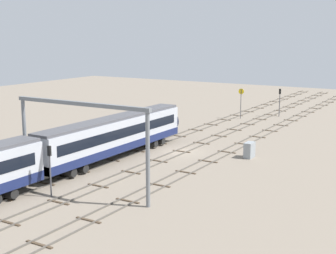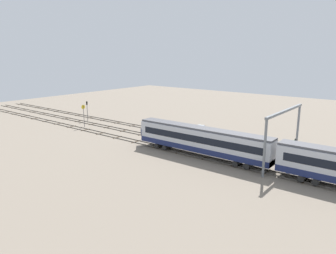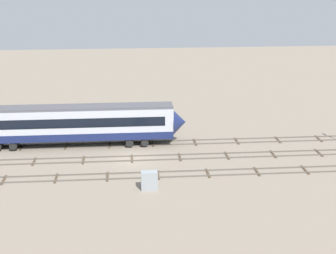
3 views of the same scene
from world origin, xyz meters
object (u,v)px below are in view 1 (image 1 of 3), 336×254
signal_light_trackside_approach (50,164)px  relay_cabinet (249,150)px  speed_sign_near_foreground (241,99)px  signal_light_trackside_departure (280,99)px  overhead_gantry (81,127)px

signal_light_trackside_approach → relay_cabinet: signal_light_trackside_approach is taller
speed_sign_near_foreground → signal_light_trackside_departure: size_ratio=1.05×
relay_cabinet → speed_sign_near_foreground: bearing=24.9°
speed_sign_near_foreground → signal_light_trackside_approach: 46.97m
relay_cabinet → signal_light_trackside_departure: bearing=12.0°
signal_light_trackside_approach → signal_light_trackside_departure: 52.37m
signal_light_trackside_departure → relay_cabinet: signal_light_trackside_departure is taller
overhead_gantry → relay_cabinet: overhead_gantry is taller
overhead_gantry → relay_cabinet: 22.27m
speed_sign_near_foreground → signal_light_trackside_departure: speed_sign_near_foreground is taller
signal_light_trackside_approach → overhead_gantry: bearing=-35.2°
overhead_gantry → signal_light_trackside_approach: 4.20m
overhead_gantry → speed_sign_near_foreground: overhead_gantry is taller
overhead_gantry → signal_light_trackside_approach: overhead_gantry is taller
overhead_gantry → signal_light_trackside_approach: (-2.32, 1.64, -3.09)m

